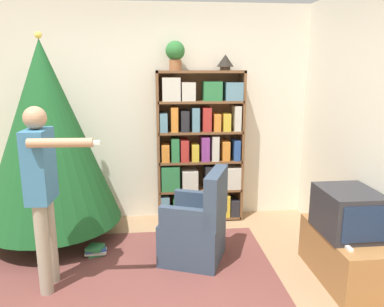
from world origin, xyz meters
TOP-DOWN VIEW (x-y plane):
  - ground_plane at (0.00, 0.00)m, footprint 14.00×14.00m
  - wall_back at (0.00, 1.95)m, footprint 8.00×0.10m
  - area_rug at (-0.18, 0.56)m, footprint 2.76×1.67m
  - bookshelf at (0.66, 1.74)m, footprint 1.04×0.27m
  - tv_stand at (1.76, 0.24)m, footprint 0.43×0.95m
  - television at (1.76, 0.24)m, footprint 0.45×0.55m
  - game_remote at (1.63, -0.04)m, footprint 0.04×0.12m
  - christmas_tree at (-1.01, 1.36)m, footprint 1.46×1.46m
  - armchair at (0.51, 0.73)m, footprint 0.73×0.73m
  - standing_person at (-0.81, 0.37)m, footprint 0.62×0.49m
  - potted_plant at (0.37, 1.75)m, footprint 0.22×0.22m
  - table_lamp at (0.95, 1.75)m, footprint 0.20×0.20m
  - book_pile_near_tree at (-0.51, 0.91)m, footprint 0.22×0.20m

SIDE VIEW (x-z plane):
  - ground_plane at x=0.00m, z-range 0.00..0.00m
  - area_rug at x=-0.18m, z-range 0.00..0.01m
  - book_pile_near_tree at x=-0.51m, z-range 0.00..0.10m
  - tv_stand at x=1.76m, z-range 0.00..0.44m
  - armchair at x=0.51m, z-range -0.14..0.78m
  - game_remote at x=1.63m, z-range 0.44..0.47m
  - television at x=1.76m, z-range 0.44..0.84m
  - bookshelf at x=0.66m, z-range -0.04..1.79m
  - standing_person at x=-0.81m, z-range 0.14..1.71m
  - christmas_tree at x=-1.01m, z-range 0.07..2.29m
  - wall_back at x=0.00m, z-range 0.00..2.60m
  - table_lamp at x=0.95m, z-range 1.84..2.02m
  - potted_plant at x=0.37m, z-range 1.85..2.18m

